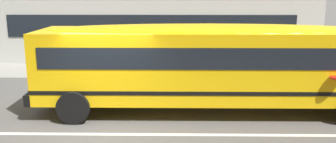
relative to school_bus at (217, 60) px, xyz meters
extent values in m
plane|color=#54514F|center=(-3.11, -1.92, -1.58)|extent=(400.00, 400.00, 0.00)
cube|color=gray|center=(-3.11, 5.63, -1.57)|extent=(120.00, 3.00, 0.01)
cube|color=silver|center=(-3.11, -1.92, -1.57)|extent=(110.00, 0.16, 0.01)
cube|color=yellow|center=(-0.23, 0.00, -0.10)|extent=(10.14, 2.31, 2.03)
cube|color=black|center=(-5.37, -0.01, -0.95)|extent=(0.19, 2.30, 0.33)
cube|color=black|center=(-0.23, 0.00, 0.26)|extent=(9.53, 2.35, 0.59)
cube|color=black|center=(-0.23, 0.00, -0.70)|extent=(10.16, 2.34, 0.11)
ellipsoid|color=yellow|center=(-0.23, 0.00, 0.91)|extent=(9.73, 2.13, 0.33)
cylinder|color=black|center=(3.62, 1.16, -1.12)|extent=(0.92, 0.26, 0.92)
cylinder|color=black|center=(-4.08, 1.15, -1.12)|extent=(0.92, 0.26, 0.92)
cylinder|color=black|center=(-4.08, -1.16, -1.12)|extent=(0.92, 0.26, 0.92)
cube|color=black|center=(-2.42, 7.11, 0.34)|extent=(14.27, 0.04, 1.10)
camera|label=1|loc=(-1.33, -10.47, 2.02)|focal=38.04mm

